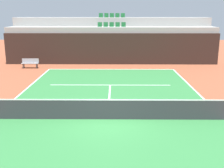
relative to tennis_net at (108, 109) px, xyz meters
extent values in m
plane|color=brown|center=(0.00, 0.00, -0.51)|extent=(80.00, 80.00, 0.00)
cube|color=#2D7238|center=(0.00, 0.00, -0.50)|extent=(11.00, 24.00, 0.01)
cube|color=white|center=(0.00, 11.95, -0.50)|extent=(11.00, 0.10, 0.00)
cube|color=white|center=(0.00, 6.40, -0.50)|extent=(8.26, 0.10, 0.00)
cube|color=white|center=(0.00, 3.20, -0.50)|extent=(0.10, 6.40, 0.00)
cube|color=black|center=(0.00, 14.59, 0.97)|extent=(20.40, 0.30, 2.96)
cube|color=#9E9E99|center=(0.00, 15.94, 1.24)|extent=(20.40, 2.40, 3.50)
cube|color=#9E9E99|center=(0.00, 18.34, 1.67)|extent=(20.40, 2.40, 4.36)
cube|color=#1E6633|center=(-1.17, 15.94, 3.01)|extent=(0.44, 0.44, 0.04)
cube|color=#1E6633|center=(-1.17, 16.14, 3.23)|extent=(0.44, 0.04, 0.40)
cube|color=#1E6633|center=(-0.59, 15.94, 3.01)|extent=(0.44, 0.44, 0.04)
cube|color=#1E6633|center=(-0.59, 16.14, 3.23)|extent=(0.44, 0.04, 0.40)
cube|color=#1E6633|center=(0.00, 15.94, 3.01)|extent=(0.44, 0.44, 0.04)
cube|color=#1E6633|center=(0.00, 16.14, 3.23)|extent=(0.44, 0.04, 0.40)
cube|color=#1E6633|center=(0.59, 15.94, 3.01)|extent=(0.44, 0.44, 0.04)
cube|color=#1E6633|center=(0.59, 16.14, 3.23)|extent=(0.44, 0.04, 0.40)
cube|color=#1E6633|center=(1.17, 15.94, 3.01)|extent=(0.44, 0.44, 0.04)
cube|color=#1E6633|center=(1.17, 16.14, 3.23)|extent=(0.44, 0.04, 0.40)
cube|color=#1E6633|center=(-1.17, 18.34, 3.87)|extent=(0.44, 0.44, 0.04)
cube|color=#1E6633|center=(-1.17, 18.54, 4.09)|extent=(0.44, 0.04, 0.40)
cube|color=#1E6633|center=(-0.59, 18.34, 3.87)|extent=(0.44, 0.44, 0.04)
cube|color=#1E6633|center=(-0.59, 18.54, 4.09)|extent=(0.44, 0.04, 0.40)
cube|color=#1E6633|center=(0.00, 18.34, 3.87)|extent=(0.44, 0.44, 0.04)
cube|color=#1E6633|center=(0.00, 18.54, 4.09)|extent=(0.44, 0.04, 0.40)
cube|color=#1E6633|center=(0.59, 18.34, 3.87)|extent=(0.44, 0.44, 0.04)
cube|color=#1E6633|center=(0.59, 18.54, 4.09)|extent=(0.44, 0.04, 0.40)
cube|color=#1E6633|center=(1.17, 18.34, 3.87)|extent=(0.44, 0.44, 0.04)
cube|color=#1E6633|center=(1.17, 18.54, 4.09)|extent=(0.44, 0.04, 0.40)
cube|color=#333338|center=(0.00, 0.00, -0.04)|extent=(10.90, 0.02, 0.92)
cube|color=white|center=(0.00, 0.00, 0.45)|extent=(10.90, 0.04, 0.05)
cube|color=#99999E|center=(-7.27, 12.43, -0.06)|extent=(1.50, 0.40, 0.05)
cube|color=#99999E|center=(-7.27, 12.61, 0.16)|extent=(1.50, 0.04, 0.36)
cube|color=#2D2D33|center=(-7.87, 12.29, -0.30)|extent=(0.06, 0.06, 0.42)
cube|color=#2D2D33|center=(-6.67, 12.29, -0.30)|extent=(0.06, 0.06, 0.42)
cube|color=#2D2D33|center=(-7.87, 12.57, -0.30)|extent=(0.06, 0.06, 0.42)
cube|color=#2D2D33|center=(-6.67, 12.57, -0.30)|extent=(0.06, 0.06, 0.42)
camera|label=1|loc=(0.31, -12.24, 4.30)|focal=44.99mm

